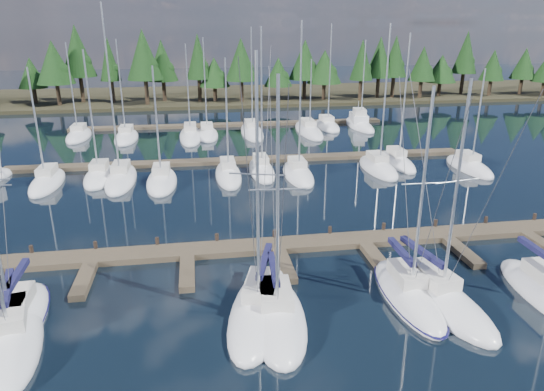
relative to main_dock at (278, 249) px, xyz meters
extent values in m
plane|color=black|center=(0.00, 12.64, -0.20)|extent=(260.00, 260.00, 0.00)
cube|color=#2D2919|center=(0.00, 72.64, 0.10)|extent=(220.00, 30.00, 0.60)
cube|color=brown|center=(0.00, 0.64, 0.00)|extent=(44.00, 2.00, 0.40)
cube|color=brown|center=(-12.00, -2.36, 0.00)|extent=(0.90, 4.00, 0.40)
cube|color=brown|center=(-6.00, -2.36, 0.00)|extent=(0.90, 4.00, 0.40)
cube|color=brown|center=(0.00, -2.36, 0.00)|extent=(0.90, 4.00, 0.40)
cube|color=brown|center=(6.00, -2.36, 0.00)|extent=(0.90, 4.00, 0.40)
cube|color=brown|center=(12.00, -2.36, 0.00)|extent=(0.90, 4.00, 0.40)
cylinder|color=black|center=(-16.00, 1.64, 0.25)|extent=(0.26, 0.26, 0.90)
cylinder|color=black|center=(-12.00, 1.64, 0.25)|extent=(0.26, 0.26, 0.90)
cylinder|color=black|center=(-8.00, 1.64, 0.25)|extent=(0.26, 0.26, 0.90)
cylinder|color=black|center=(-4.00, 1.64, 0.25)|extent=(0.26, 0.26, 0.90)
cylinder|color=black|center=(0.00, 1.64, 0.25)|extent=(0.26, 0.26, 0.90)
cylinder|color=black|center=(4.00, 1.64, 0.25)|extent=(0.26, 0.26, 0.90)
cylinder|color=black|center=(8.00, 1.64, 0.25)|extent=(0.26, 0.26, 0.90)
cylinder|color=black|center=(12.00, 1.64, 0.25)|extent=(0.26, 0.26, 0.90)
cylinder|color=black|center=(16.00, 1.64, 0.25)|extent=(0.26, 0.26, 0.90)
cylinder|color=black|center=(20.00, 1.64, 0.25)|extent=(0.26, 0.26, 0.90)
cube|color=brown|center=(0.00, 22.64, 0.00)|extent=(50.00, 1.80, 0.40)
cube|color=brown|center=(0.00, 42.64, 0.00)|extent=(46.00, 1.80, 0.40)
ellipsoid|color=white|center=(-14.23, -7.65, -0.05)|extent=(4.71, 9.02, 1.90)
cube|color=beige|center=(-14.33, -7.23, 1.15)|extent=(2.12, 3.04, 0.70)
cylinder|color=silver|center=(-14.58, -6.23, 1.90)|extent=(1.03, 3.71, 0.12)
cube|color=#16153B|center=(-14.58, -6.23, 2.05)|extent=(1.21, 3.60, 0.30)
ellipsoid|color=white|center=(-14.48, -6.33, -0.05)|extent=(2.79, 7.98, 1.90)
cube|color=beige|center=(-14.49, -5.94, 1.15)|extent=(1.48, 2.57, 0.70)
cylinder|color=silver|center=(-14.52, -4.99, 1.90)|extent=(0.22, 3.48, 0.12)
cube|color=#16153B|center=(-14.52, -4.99, 2.05)|extent=(0.44, 3.33, 0.30)
cylinder|color=#3F3F44|center=(-14.53, -4.63, 6.69)|extent=(0.15, 4.22, 12.39)
ellipsoid|color=#0E0C3C|center=(-14.48, -6.33, 0.02)|extent=(2.90, 8.29, 0.18)
ellipsoid|color=white|center=(-2.15, -6.92, -0.05)|extent=(5.49, 9.76, 1.90)
cube|color=beige|center=(-2.02, -6.47, 1.15)|extent=(2.42, 3.32, 0.70)
cylinder|color=silver|center=(-2.28, -7.37, 6.99)|extent=(0.20, 0.20, 12.39)
cylinder|color=silver|center=(-1.70, -5.40, 1.90)|extent=(1.26, 3.96, 0.12)
cube|color=#16153B|center=(-1.70, -5.40, 2.05)|extent=(1.43, 3.84, 0.30)
cylinder|color=silver|center=(-2.28, -7.37, 7.61)|extent=(2.62, 0.83, 0.07)
cylinder|color=#3F3F44|center=(-2.84, -9.28, 6.84)|extent=(1.16, 3.87, 12.70)
cylinder|color=#3F3F44|center=(-1.59, -5.00, 6.84)|extent=(1.42, 4.76, 12.70)
ellipsoid|color=white|center=(-1.43, -7.77, -0.05)|extent=(3.46, 8.42, 1.90)
cube|color=beige|center=(-1.40, -7.36, 1.15)|extent=(1.79, 2.74, 0.70)
cylinder|color=silver|center=(-1.45, -8.19, 6.53)|extent=(0.17, 0.17, 11.47)
cylinder|color=silver|center=(-1.34, -6.37, 1.90)|extent=(0.34, 3.64, 0.12)
cube|color=#16153B|center=(-1.34, -6.37, 2.05)|extent=(0.56, 3.48, 0.30)
cylinder|color=silver|center=(-1.45, -8.19, 7.10)|extent=(2.68, 0.23, 0.07)
cylinder|color=#3F3F44|center=(-1.56, -9.96, 6.38)|extent=(0.24, 3.58, 11.77)
cylinder|color=#3F3F44|center=(-1.32, -6.00, 6.38)|extent=(0.29, 4.40, 11.78)
ellipsoid|color=white|center=(6.14, -6.83, -0.05)|extent=(2.62, 7.99, 1.90)
cube|color=beige|center=(6.14, -6.43, 1.15)|extent=(1.41, 2.57, 0.70)
cylinder|color=silver|center=(6.13, -7.23, 6.15)|extent=(0.16, 0.16, 10.71)
cylinder|color=silver|center=(6.16, -5.48, 1.90)|extent=(0.17, 3.50, 0.12)
cube|color=#16153B|center=(6.16, -5.48, 2.05)|extent=(0.40, 3.35, 0.30)
cylinder|color=silver|center=(6.13, -7.23, 6.68)|extent=(2.25, 0.10, 0.07)
cylinder|color=#3F3F44|center=(6.11, -8.94, 6.00)|extent=(0.08, 3.45, 11.01)
cylinder|color=#3F3F44|center=(6.16, -5.12, 6.00)|extent=(0.09, 4.25, 11.02)
ellipsoid|color=#0E0C3C|center=(6.14, -6.83, 0.02)|extent=(2.72, 8.31, 0.18)
ellipsoid|color=white|center=(7.60, -7.25, -0.05)|extent=(4.50, 9.74, 1.90)
cube|color=beige|center=(7.52, -6.79, 1.15)|extent=(2.10, 3.23, 0.70)
cylinder|color=silver|center=(7.68, -7.72, 6.33)|extent=(0.19, 0.19, 11.08)
cylinder|color=silver|center=(7.32, -5.68, 1.90)|extent=(0.84, 4.09, 0.12)
cube|color=#16153B|center=(7.32, -5.68, 2.05)|extent=(1.03, 3.94, 0.30)
cylinder|color=silver|center=(7.68, -7.72, 6.89)|extent=(2.59, 0.52, 0.07)
cylinder|color=#3F3F44|center=(8.03, -9.70, 6.18)|extent=(0.74, 4.00, 11.39)
cylinder|color=#3F3F44|center=(7.25, -5.27, 6.18)|extent=(0.90, 4.93, 11.39)
cylinder|color=silver|center=(13.89, -6.64, 1.90)|extent=(0.25, 3.65, 0.12)
cube|color=#16153B|center=(13.89, -6.64, 2.05)|extent=(0.48, 3.49, 0.30)
ellipsoid|color=white|center=(-19.22, 17.50, -0.05)|extent=(2.60, 8.23, 1.90)
cube|color=beige|center=(-19.22, 17.91, 1.15)|extent=(1.43, 2.63, 0.70)
cylinder|color=silver|center=(-19.22, 17.09, 5.74)|extent=(0.16, 0.16, 9.89)
ellipsoid|color=white|center=(-14.64, 18.55, -0.05)|extent=(2.77, 7.59, 1.90)
cube|color=beige|center=(-14.64, 18.93, 1.15)|extent=(1.52, 2.43, 0.70)
cylinder|color=silver|center=(-14.64, 18.17, 6.43)|extent=(0.16, 0.16, 11.27)
ellipsoid|color=white|center=(-12.46, 17.51, -0.05)|extent=(2.76, 9.50, 1.90)
cube|color=beige|center=(-12.46, 17.98, 1.15)|extent=(1.52, 3.04, 0.70)
cylinder|color=silver|center=(-12.46, 17.03, 8.39)|extent=(0.16, 0.16, 15.19)
ellipsoid|color=white|center=(-8.53, 16.18, -0.05)|extent=(2.82, 8.33, 1.90)
cube|color=beige|center=(-8.53, 16.60, 1.15)|extent=(1.55, 2.67, 0.70)
cylinder|color=silver|center=(-8.53, 15.76, 5.79)|extent=(0.16, 0.16, 9.98)
ellipsoid|color=white|center=(-2.11, 17.31, -0.05)|extent=(2.52, 8.88, 1.90)
cube|color=beige|center=(-2.11, 17.75, 1.15)|extent=(1.38, 2.84, 0.70)
cylinder|color=silver|center=(-2.11, 16.86, 6.06)|extent=(0.16, 0.16, 10.53)
ellipsoid|color=white|center=(1.36, 18.29, -0.05)|extent=(2.46, 8.36, 1.90)
cube|color=beige|center=(1.36, 18.71, 1.15)|extent=(1.35, 2.68, 0.70)
cylinder|color=silver|center=(1.36, 17.88, 7.40)|extent=(0.16, 0.16, 13.21)
ellipsoid|color=white|center=(4.79, 16.45, -0.05)|extent=(2.69, 8.41, 1.90)
cube|color=beige|center=(4.79, 16.87, 1.15)|extent=(1.48, 2.69, 0.70)
cylinder|color=silver|center=(4.79, 16.03, 7.66)|extent=(0.16, 0.16, 13.72)
ellipsoid|color=white|center=(13.49, 17.32, -0.05)|extent=(2.81, 8.49, 1.90)
cube|color=beige|center=(13.49, 17.74, 1.15)|extent=(1.55, 2.72, 0.70)
cylinder|color=silver|center=(13.49, 16.89, 7.53)|extent=(0.16, 0.16, 13.47)
ellipsoid|color=white|center=(16.33, 19.08, -0.05)|extent=(2.43, 8.09, 1.90)
cube|color=beige|center=(16.33, 19.48, 1.15)|extent=(1.34, 2.59, 0.70)
cylinder|color=silver|center=(16.33, 18.67, 7.09)|extent=(0.16, 0.16, 12.58)
ellipsoid|color=white|center=(23.08, 16.21, -0.05)|extent=(2.60, 8.22, 1.90)
cube|color=beige|center=(23.08, 16.62, 1.15)|extent=(1.43, 2.63, 0.70)
cylinder|color=silver|center=(23.08, 15.80, 5.46)|extent=(0.16, 0.16, 9.32)
ellipsoid|color=white|center=(-20.60, 38.06, -0.05)|extent=(2.89, 8.65, 1.90)
cube|color=beige|center=(-20.60, 38.49, 1.15)|extent=(1.59, 2.77, 0.70)
cylinder|color=silver|center=(-20.60, 37.63, 6.41)|extent=(0.16, 0.16, 11.23)
ellipsoid|color=white|center=(-14.20, 35.98, -0.05)|extent=(2.92, 8.72, 1.90)
cube|color=beige|center=(-14.20, 36.42, 1.15)|extent=(1.61, 2.79, 0.70)
cylinder|color=silver|center=(-14.20, 35.55, 6.62)|extent=(0.16, 0.16, 11.65)
ellipsoid|color=white|center=(-5.84, 35.77, -0.05)|extent=(2.89, 11.44, 1.90)
cube|color=beige|center=(-5.84, 36.35, 1.15)|extent=(1.59, 3.66, 0.70)
cylinder|color=silver|center=(-5.84, 35.20, 6.32)|extent=(0.16, 0.16, 11.06)
ellipsoid|color=white|center=(-3.62, 36.12, -0.05)|extent=(2.88, 8.27, 1.90)
cube|color=beige|center=(-3.62, 36.53, 1.15)|extent=(1.58, 2.65, 0.70)
cylinder|color=silver|center=(-3.62, 35.71, 6.70)|extent=(0.16, 0.16, 11.80)
ellipsoid|color=white|center=(2.57, 36.89, -0.05)|extent=(2.90, 11.50, 1.90)
cube|color=beige|center=(2.57, 37.47, 1.15)|extent=(1.59, 3.68, 0.70)
cylinder|color=silver|center=(2.57, 36.32, 7.31)|extent=(0.16, 0.16, 13.03)
ellipsoid|color=white|center=(10.51, 36.47, -0.05)|extent=(2.99, 11.77, 1.90)
cube|color=beige|center=(10.51, 37.06, 1.15)|extent=(1.64, 3.77, 0.70)
cylinder|color=silver|center=(10.51, 35.88, 5.29)|extent=(0.16, 0.16, 8.99)
ellipsoid|color=white|center=(13.91, 39.20, -0.05)|extent=(2.99, 8.33, 1.90)
cube|color=beige|center=(13.91, 39.61, 1.15)|extent=(1.64, 2.66, 0.70)
cylinder|color=silver|center=(13.91, 38.78, 7.50)|extent=(0.16, 0.16, 13.42)
ellipsoid|color=white|center=(18.78, 39.04, -0.05)|extent=(2.75, 10.41, 1.90)
cube|color=beige|center=(18.78, 39.56, 1.15)|extent=(1.51, 3.33, 0.70)
cylinder|color=silver|center=(18.78, 38.52, 6.44)|extent=(0.16, 0.16, 11.28)
ellipsoid|color=white|center=(18.85, 39.74, -0.10)|extent=(4.17, 8.93, 1.72)
cube|color=white|center=(18.85, 39.74, 1.04)|extent=(2.86, 5.00, 1.15)
cube|color=beige|center=(18.78, 39.32, 1.99)|extent=(2.03, 3.22, 0.86)
cylinder|color=silver|center=(18.98, 40.59, 2.56)|extent=(0.09, 0.09, 1.53)
cylinder|color=black|center=(-33.84, 66.04, 1.77)|extent=(0.70, 0.70, 2.75)
cone|color=black|center=(-33.84, 66.04, 5.83)|extent=(4.96, 4.96, 5.35)
ellipsoid|color=black|center=(-33.34, 66.04, 4.60)|extent=(2.98, 2.98, 2.98)
cylinder|color=black|center=(-28.91, 62.85, 2.28)|extent=(0.70, 0.70, 3.78)
cone|color=black|center=(-28.91, 62.85, 7.84)|extent=(6.46, 6.46, 7.34)
ellipsoid|color=black|center=(-28.41, 62.85, 6.16)|extent=(3.88, 3.88, 3.88)
cylinder|color=black|center=(-25.49, 65.98, 2.72)|extent=(0.70, 0.70, 4.65)
cone|color=black|center=(-25.49, 65.98, 9.57)|extent=(5.99, 5.99, 9.04)
ellipsoid|color=black|center=(-24.99, 65.98, 7.50)|extent=(3.60, 3.60, 3.60)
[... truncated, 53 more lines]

